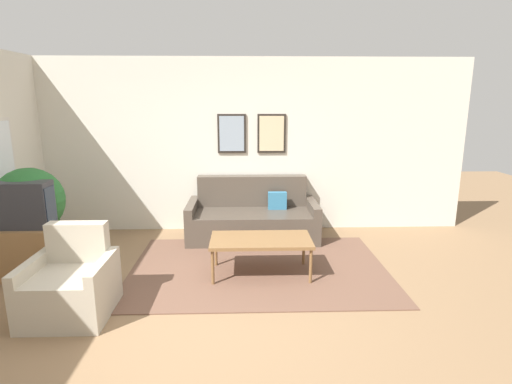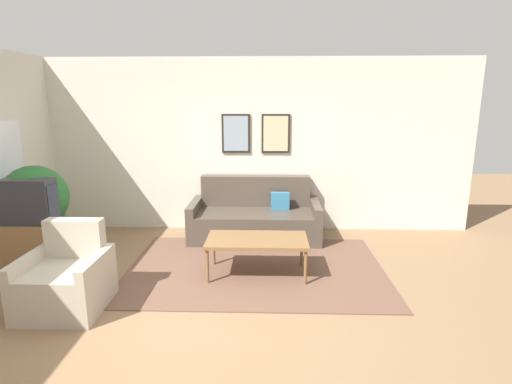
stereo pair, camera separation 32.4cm
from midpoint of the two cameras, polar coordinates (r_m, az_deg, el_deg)
name	(u,v)px [view 2 (the right image)]	position (r m, az deg, el deg)	size (l,w,h in m)	color
ground_plane	(185,318)	(4.08, -7.76, -17.39)	(16.00, 16.00, 0.00)	#846647
area_rug	(256,268)	(5.08, 1.83, -10.82)	(3.16, 2.16, 0.01)	brown
wall_back	(219,146)	(6.37, -3.90, 6.61)	(8.00, 0.09, 2.70)	beige
couch	(255,218)	(6.09, 1.40, -3.74)	(1.94, 0.90, 0.90)	#4C4238
coffee_table	(257,241)	(4.76, 2.11, -7.08)	(1.19, 0.62, 0.46)	brown
tv_stand	(35,247)	(5.54, -27.61, -6.98)	(0.67, 0.44, 0.61)	olive
tv	(29,201)	(5.38, -28.22, -1.19)	(0.60, 0.28, 0.54)	#2D2D33
armchair	(66,281)	(4.44, -23.58, -11.55)	(0.77, 0.76, 0.85)	#B2A893
potted_plant_tall	(35,200)	(5.67, -27.60, -0.99)	(0.81, 0.81, 1.26)	#935638
potted_plant_by_window	(50,221)	(6.12, -26.05, -3.82)	(0.42, 0.42, 0.68)	slate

